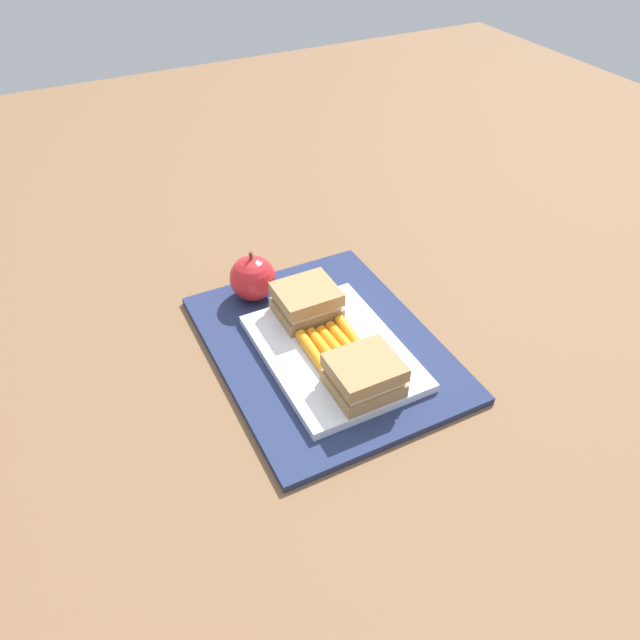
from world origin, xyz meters
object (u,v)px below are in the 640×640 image
Objects in this scene: sandwich_half_left at (364,375)px; carrot_sticks_bundle at (333,345)px; apple at (253,278)px; food_tray at (333,352)px; sandwich_half_right at (307,302)px.

sandwich_half_left is 0.08m from carrot_sticks_bundle.
apple is at bearing 10.49° from sandwich_half_left.
food_tray is 2.91× the size of carrot_sticks_bundle.
food_tray is at bearing 0.00° from sandwich_half_left.
sandwich_half_left is at bearing -169.51° from apple.
carrot_sticks_bundle is (-0.00, 0.00, 0.01)m from food_tray.
food_tray is 2.88× the size of sandwich_half_left.
food_tray is at bearing -40.81° from carrot_sticks_bundle.
sandwich_half_right is at bearing 0.00° from sandwich_half_left.
food_tray is 2.88× the size of sandwich_half_right.
food_tray is 0.17m from apple.
sandwich_half_right is at bearing -0.07° from carrot_sticks_bundle.
sandwich_half_right is at bearing -152.08° from apple.
apple is (0.16, 0.04, 0.03)m from food_tray.
sandwich_half_right is 1.04× the size of apple.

